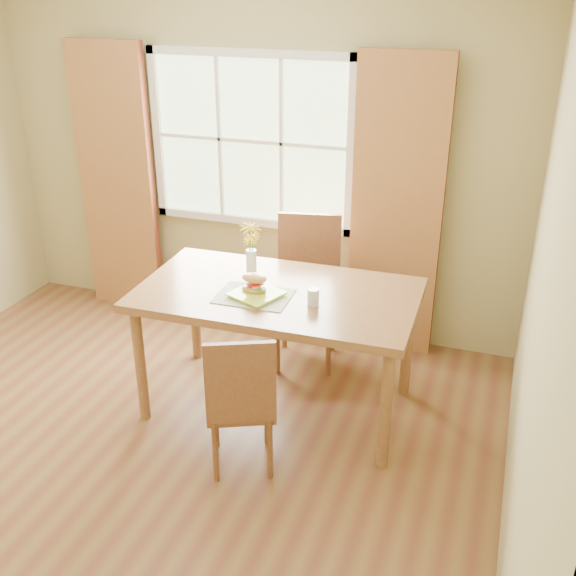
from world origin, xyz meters
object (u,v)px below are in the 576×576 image
(chair_near, at_px, (241,398))
(croissant_sandwich, at_px, (254,283))
(water_glass, at_px, (313,298))
(chair_far, at_px, (308,283))
(flower_vase, at_px, (251,244))
(dining_table, at_px, (277,303))

(chair_near, xyz_separation_m, croissant_sandwich, (-0.15, 0.59, 0.42))
(water_glass, bearing_deg, chair_far, 109.55)
(croissant_sandwich, relative_size, flower_vase, 0.50)
(dining_table, xyz_separation_m, croissant_sandwich, (-0.11, -0.10, 0.17))
(dining_table, height_order, croissant_sandwich, croissant_sandwich)
(water_glass, bearing_deg, croissant_sandwich, 177.44)
(dining_table, bearing_deg, water_glass, -24.68)
(chair_near, distance_m, croissant_sandwich, 0.74)
(chair_far, relative_size, croissant_sandwich, 6.22)
(chair_near, relative_size, water_glass, 8.64)
(dining_table, xyz_separation_m, flower_vase, (-0.25, 0.18, 0.30))
(chair_near, distance_m, flower_vase, 1.07)
(chair_near, bearing_deg, water_glass, 43.43)
(chair_near, bearing_deg, chair_far, 67.91)
(dining_table, relative_size, croissant_sandwich, 9.98)
(chair_far, distance_m, flower_vase, 0.73)
(water_glass, bearing_deg, chair_near, -112.35)
(dining_table, xyz_separation_m, chair_far, (-0.02, 0.69, -0.16))
(chair_far, bearing_deg, flower_vase, -125.30)
(dining_table, xyz_separation_m, chair_near, (0.03, -0.69, -0.26))
(chair_far, xyz_separation_m, flower_vase, (-0.23, -0.51, 0.46))
(chair_near, xyz_separation_m, flower_vase, (-0.28, 0.87, 0.56))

